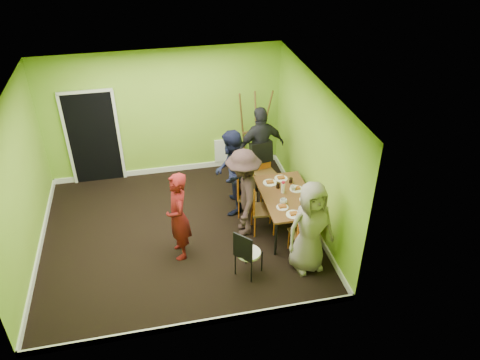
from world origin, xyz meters
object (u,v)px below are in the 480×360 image
object	(u,v)px
chair_back_end	(262,158)
person_left_far	(231,173)
chair_left_far	(244,192)
blue_bottle	(307,200)
person_left_near	(243,193)
chair_front_end	(304,232)
thermos	(283,188)
chair_left_near	(259,206)
chair_bentwood	(247,252)
orange_bottle	(282,188)
dining_table	(287,197)
easel	(254,131)
person_standing	(178,217)
person_back_end	(261,148)
person_front_end	(310,228)

from	to	relation	value
chair_back_end	person_left_far	world-z (taller)	person_left_far
chair_left_far	blue_bottle	size ratio (longest dim) A/B	4.80
person_left_far	person_left_near	xyz separation A→B (m)	(0.08, -0.71, -0.00)
chair_front_end	thermos	distance (m)	0.97
chair_left_near	chair_bentwood	size ratio (longest dim) A/B	1.13
orange_bottle	person_left_near	world-z (taller)	person_left_near
dining_table	person_left_near	world-z (taller)	person_left_near
easel	person_standing	distance (m)	3.25
person_back_end	blue_bottle	bearing A→B (deg)	87.73
chair_left_far	person_back_end	world-z (taller)	person_back_end
blue_bottle	dining_table	bearing A→B (deg)	125.71
chair_back_end	person_left_far	bearing A→B (deg)	24.70
blue_bottle	person_front_end	world-z (taller)	person_front_end
easel	person_back_end	xyz separation A→B (m)	(-0.05, -0.75, -0.02)
person_back_end	chair_left_far	bearing A→B (deg)	45.81
chair_left_far	person_standing	distance (m)	1.64
easel	orange_bottle	size ratio (longest dim) A/B	25.24
person_left_near	person_front_end	distance (m)	1.43
thermos	blue_bottle	world-z (taller)	thermos
chair_back_end	chair_bentwood	xyz separation A→B (m)	(-0.87, -2.39, -0.29)
chair_left_far	blue_bottle	distance (m)	1.36
person_left_near	dining_table	bearing A→B (deg)	93.98
chair_back_end	blue_bottle	world-z (taller)	chair_back_end
chair_left_near	person_front_end	world-z (taller)	person_front_end
easel	chair_front_end	bearing A→B (deg)	-87.66
chair_front_end	orange_bottle	distance (m)	1.03
chair_front_end	thermos	bearing A→B (deg)	92.13
chair_left_near	person_left_near	xyz separation A→B (m)	(-0.27, 0.04, 0.28)
dining_table	chair_left_far	bearing A→B (deg)	138.32
person_front_end	thermos	bearing A→B (deg)	87.11
chair_bentwood	chair_back_end	bearing A→B (deg)	116.41
thermos	person_back_end	distance (m)	1.44
chair_front_end	chair_bentwood	bearing A→B (deg)	-171.91
person_left_near	chair_bentwood	bearing A→B (deg)	-0.99
blue_bottle	thermos	bearing A→B (deg)	124.27
thermos	blue_bottle	size ratio (longest dim) A/B	1.11
person_standing	person_front_end	bearing A→B (deg)	65.20
chair_front_end	orange_bottle	xyz separation A→B (m)	(-0.12, 0.99, 0.26)
chair_front_end	blue_bottle	distance (m)	0.59
thermos	person_standing	distance (m)	1.99
chair_left_far	person_left_near	distance (m)	0.65
chair_left_far	chair_bentwood	xyz separation A→B (m)	(-0.32, -1.67, 0.00)
dining_table	person_back_end	xyz separation A→B (m)	(-0.10, 1.54, 0.21)
easel	person_left_far	world-z (taller)	easel
chair_left_near	chair_back_end	size ratio (longest dim) A/B	0.91
dining_table	chair_back_end	world-z (taller)	chair_back_end
orange_bottle	person_front_end	xyz separation A→B (m)	(0.10, -1.26, 0.05)
easel	chair_bentwood	bearing A→B (deg)	-105.66
thermos	person_left_near	world-z (taller)	person_left_near
chair_left_near	person_standing	distance (m)	1.54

